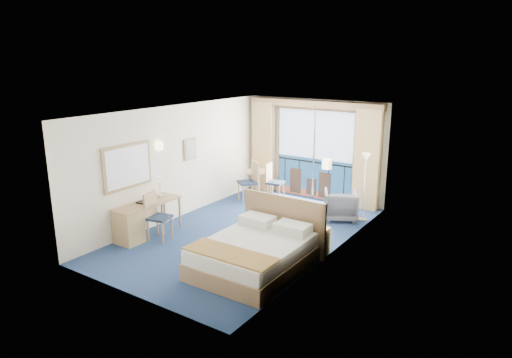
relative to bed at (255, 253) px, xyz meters
name	(u,v)px	position (x,y,z in m)	size (l,w,h in m)	color
floor	(246,233)	(-1.15, 1.34, -0.32)	(6.50, 6.50, 0.00)	navy
room_walls	(246,154)	(-1.15, 1.34, 1.46)	(4.04, 6.54, 2.72)	white
balcony_door	(314,157)	(-1.16, 4.56, 0.82)	(2.36, 0.03, 2.52)	navy
curtain_left	(263,147)	(-2.70, 4.41, 0.96)	(0.65, 0.22, 2.55)	tan
curtain_right	(367,160)	(0.40, 4.41, 0.96)	(0.65, 0.22, 2.55)	tan
pelmet	(314,104)	(-1.15, 4.44, 2.26)	(3.80, 0.25, 0.18)	#A87A5B
mirror	(127,166)	(-3.12, -0.16, 1.23)	(0.05, 1.25, 0.95)	#A87A5B
wall_print	(190,149)	(-3.12, 1.79, 1.28)	(0.04, 0.42, 0.52)	#A87A5B
sconce_left	(159,146)	(-3.09, 0.74, 1.53)	(0.18, 0.18, 0.18)	beige
sconce_right	(327,164)	(0.79, 1.19, 1.53)	(0.18, 0.18, 0.18)	beige
bed	(255,253)	(0.00, 0.00, 0.00)	(1.82, 2.16, 1.14)	#A87A5B
nightstand	(317,241)	(0.63, 1.23, -0.05)	(0.41, 0.39, 0.54)	#A28A56
phone	(321,226)	(0.67, 1.27, 0.26)	(0.19, 0.15, 0.08)	beige
armchair	(341,205)	(0.20, 3.35, 0.03)	(0.76, 0.78, 0.71)	#40434D
floor_lamp	(365,170)	(0.67, 3.58, 0.91)	(0.22, 0.22, 1.62)	silver
desk	(133,223)	(-2.87, -0.33, 0.09)	(0.54, 1.57, 0.74)	#A87A5B
desk_chair	(155,213)	(-2.56, 0.02, 0.25)	(0.53, 0.52, 1.02)	#1B2940
folder	(146,202)	(-2.87, 0.05, 0.43)	(0.34, 0.26, 0.03)	black
desk_lamp	(160,183)	(-2.94, 0.54, 0.75)	(0.12, 0.12, 0.44)	silver
round_table	(258,177)	(-2.51, 3.86, 0.21)	(0.78, 0.78, 0.70)	#A87A5B
table_chair_a	(272,179)	(-2.01, 3.81, 0.24)	(0.50, 0.49, 0.99)	#1B2940
table_chair_b	(251,179)	(-2.41, 3.35, 0.29)	(0.65, 0.65, 1.08)	#1B2940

